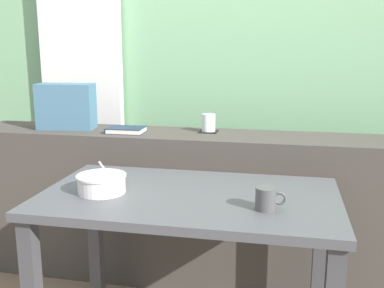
% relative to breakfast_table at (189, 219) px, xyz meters
% --- Properties ---
extents(outdoor_backdrop, '(4.80, 0.08, 2.80)m').
position_rel_breakfast_table_xyz_m(outdoor_backdrop, '(-0.01, 1.25, 0.77)').
color(outdoor_backdrop, '#7AAD7F').
rests_on(outdoor_backdrop, ground).
extents(curtain_left_panel, '(0.56, 0.06, 2.50)m').
position_rel_breakfast_table_xyz_m(curtain_left_panel, '(-0.98, 1.15, 0.62)').
color(curtain_left_panel, white).
rests_on(curtain_left_panel, ground).
extents(dark_console_ledge, '(2.80, 0.38, 0.86)m').
position_rel_breakfast_table_xyz_m(dark_console_ledge, '(-0.01, 0.67, -0.20)').
color(dark_console_ledge, '#423D38').
rests_on(dark_console_ledge, ground).
extents(breakfast_table, '(1.21, 0.70, 0.74)m').
position_rel_breakfast_table_xyz_m(breakfast_table, '(0.00, 0.00, 0.00)').
color(breakfast_table, '#414145').
rests_on(breakfast_table, ground).
extents(coaster_square, '(0.10, 0.10, 0.00)m').
position_rel_breakfast_table_xyz_m(coaster_square, '(-0.05, 0.73, 0.23)').
color(coaster_square, black).
rests_on(coaster_square, dark_console_ledge).
extents(juice_glass, '(0.08, 0.08, 0.10)m').
position_rel_breakfast_table_xyz_m(juice_glass, '(-0.05, 0.73, 0.28)').
color(juice_glass, white).
rests_on(juice_glass, coaster_square).
extents(closed_book, '(0.21, 0.14, 0.03)m').
position_rel_breakfast_table_xyz_m(closed_book, '(-0.49, 0.62, 0.24)').
color(closed_book, '#1E2D47').
rests_on(closed_book, dark_console_ledge).
extents(throw_pillow, '(0.33, 0.18, 0.26)m').
position_rel_breakfast_table_xyz_m(throw_pillow, '(-0.87, 0.67, 0.36)').
color(throw_pillow, '#426B84').
rests_on(throw_pillow, dark_console_ledge).
extents(soup_bowl, '(0.20, 0.20, 0.14)m').
position_rel_breakfast_table_xyz_m(soup_bowl, '(-0.35, -0.06, 0.15)').
color(soup_bowl, silver).
rests_on(soup_bowl, breakfast_table).
extents(fork_utensil, '(0.05, 0.17, 0.01)m').
position_rel_breakfast_table_xyz_m(fork_utensil, '(-0.41, 0.12, 0.11)').
color(fork_utensil, silver).
rests_on(fork_utensil, breakfast_table).
extents(ceramic_mug, '(0.11, 0.08, 0.08)m').
position_rel_breakfast_table_xyz_m(ceramic_mug, '(0.32, -0.12, 0.15)').
color(ceramic_mug, '#4C4C4C').
rests_on(ceramic_mug, breakfast_table).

